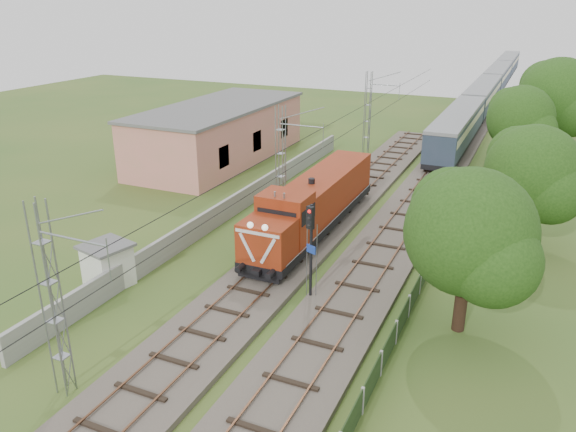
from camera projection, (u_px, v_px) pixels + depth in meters
The scene contains 15 objects.
ground at pixel (234, 311), 27.78m from camera, with size 140.00×140.00×0.00m, color #365A22.
track_main at pixel (291, 253), 33.66m from camera, with size 4.20×70.00×0.45m.
track_side at pixel (420, 199), 42.79m from camera, with size 4.20×80.00×0.45m.
catenary at pixel (281, 164), 37.64m from camera, with size 3.31×70.00×8.00m.
boundary_wall at pixel (237, 203), 40.20m from camera, with size 0.25×40.00×1.50m, color #9E9E99.
station_building at pixel (219, 132), 52.97m from camera, with size 8.40×20.40×5.22m.
fence at pixel (409, 306), 27.04m from camera, with size 0.12×32.00×1.20m.
locomotive at pixel (314, 204), 35.99m from camera, with size 2.82×16.12×4.09m.
coach_rake at pixel (491, 85), 83.93m from camera, with size 2.88×86.03×3.33m.
signal_post at pixel (311, 236), 27.39m from camera, with size 0.55×0.45×5.23m.
relay_hut at pixel (108, 265), 29.85m from camera, with size 2.78×2.78×2.39m.
tree_a at pixel (471, 234), 24.44m from camera, with size 6.02×5.74×7.81m.
tree_b at pixel (534, 173), 33.27m from camera, with size 5.91×5.63×7.66m.
tree_c at pixel (521, 119), 48.17m from camera, with size 5.90×5.62×7.65m.
tree_d at pixel (559, 97), 51.57m from camera, with size 7.38×7.03×9.56m.
Camera 1 is at (12.42, -20.94, 14.45)m, focal length 35.00 mm.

